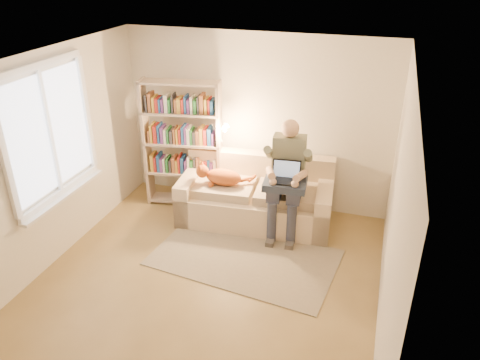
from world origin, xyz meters
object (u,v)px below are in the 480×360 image
(laptop, at_px, (289,176))
(bookshelf, at_px, (183,138))
(cat, at_px, (218,176))
(sofa, at_px, (256,199))
(person, at_px, (287,172))

(laptop, distance_m, bookshelf, 1.77)
(cat, height_order, laptop, laptop)
(sofa, height_order, bookshelf, bookshelf)
(sofa, relative_size, bookshelf, 1.15)
(cat, bearing_deg, laptop, -9.48)
(laptop, bearing_deg, bookshelf, 161.16)
(person, distance_m, bookshelf, 1.68)
(person, xyz_separation_m, cat, (-0.98, -0.06, -0.18))
(sofa, xyz_separation_m, cat, (-0.51, -0.18, 0.38))
(person, height_order, laptop, person)
(person, xyz_separation_m, bookshelf, (-1.65, 0.28, 0.18))
(laptop, bearing_deg, cat, 170.52)
(person, relative_size, laptop, 3.98)
(sofa, distance_m, laptop, 0.82)
(person, height_order, cat, person)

